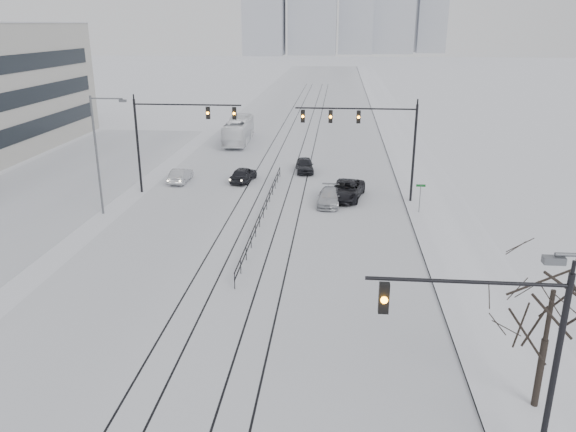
% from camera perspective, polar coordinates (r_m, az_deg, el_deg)
% --- Properties ---
extents(road, '(22.00, 260.00, 0.02)m').
position_cam_1_polar(road, '(71.22, 0.69, 7.70)').
color(road, silver).
rests_on(road, ground).
extents(sidewalk_east, '(5.00, 260.00, 0.16)m').
position_cam_1_polar(sidewalk_east, '(71.45, 11.64, 7.41)').
color(sidewalk_east, white).
rests_on(sidewalk_east, ground).
extents(curb, '(0.10, 260.00, 0.12)m').
position_cam_1_polar(curb, '(71.22, 9.67, 7.48)').
color(curb, gray).
rests_on(curb, ground).
extents(parking_strip, '(14.00, 60.00, 0.03)m').
position_cam_1_polar(parking_strip, '(53.24, -23.63, 2.21)').
color(parking_strip, silver).
rests_on(parking_strip, ground).
extents(tram_rails, '(5.30, 180.00, 0.01)m').
position_cam_1_polar(tram_rails, '(51.84, -1.06, 3.41)').
color(tram_rails, black).
rests_on(tram_rails, ground).
extents(traffic_mast_near, '(6.10, 0.37, 7.00)m').
position_cam_1_polar(traffic_mast_near, '(18.98, 21.20, -11.98)').
color(traffic_mast_near, black).
rests_on(traffic_mast_near, ground).
extents(traffic_mast_ne, '(9.60, 0.37, 8.00)m').
position_cam_1_polar(traffic_mast_ne, '(45.45, 8.58, 8.42)').
color(traffic_mast_ne, black).
rests_on(traffic_mast_ne, ground).
extents(traffic_mast_nw, '(9.10, 0.37, 8.00)m').
position_cam_1_polar(traffic_mast_nw, '(48.45, -11.81, 8.65)').
color(traffic_mast_nw, black).
rests_on(traffic_mast_nw, ground).
extents(street_light_west, '(2.73, 0.25, 9.00)m').
position_cam_1_polar(street_light_west, '(44.26, -18.58, 6.64)').
color(street_light_west, '#595B60').
rests_on(street_light_west, ground).
extents(bare_tree, '(4.40, 4.40, 6.10)m').
position_cam_1_polar(bare_tree, '(22.27, 25.19, -8.02)').
color(bare_tree, black).
rests_on(bare_tree, ground).
extents(median_fence, '(0.06, 24.00, 1.00)m').
position_cam_1_polar(median_fence, '(42.19, -2.53, 0.44)').
color(median_fence, black).
rests_on(median_fence, ground).
extents(street_sign, '(0.70, 0.06, 2.40)m').
position_cam_1_polar(street_sign, '(43.88, 13.28, 2.15)').
color(street_sign, '#595B60').
rests_on(street_sign, ground).
extents(sedan_sb_inner, '(2.29, 4.28, 1.38)m').
position_cam_1_polar(sedan_sb_inner, '(52.21, -4.56, 4.23)').
color(sedan_sb_inner, black).
rests_on(sedan_sb_inner, ground).
extents(sedan_sb_outer, '(1.44, 3.94, 1.29)m').
position_cam_1_polar(sedan_sb_outer, '(52.79, -10.85, 4.06)').
color(sedan_sb_outer, '#A6A8AE').
rests_on(sedan_sb_outer, ground).
extents(sedan_nb_front, '(3.49, 5.74, 1.49)m').
position_cam_1_polar(sedan_nb_front, '(47.13, 5.95, 2.63)').
color(sedan_nb_front, black).
rests_on(sedan_nb_front, ground).
extents(sedan_nb_right, '(1.97, 4.39, 1.25)m').
position_cam_1_polar(sedan_nb_right, '(45.47, 4.19, 1.92)').
color(sedan_nb_right, '#B8BAC0').
rests_on(sedan_nb_right, ground).
extents(sedan_nb_far, '(2.07, 4.22, 1.38)m').
position_cam_1_polar(sedan_nb_far, '(55.54, 1.71, 5.18)').
color(sedan_nb_far, black).
rests_on(sedan_nb_far, ground).
extents(box_truck, '(2.84, 10.78, 2.98)m').
position_cam_1_polar(box_truck, '(69.75, -5.04, 8.63)').
color(box_truck, white).
rests_on(box_truck, ground).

